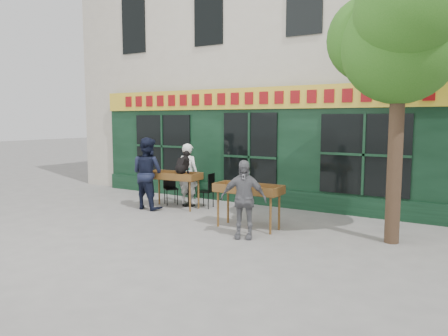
{
  "coord_description": "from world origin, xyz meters",
  "views": [
    {
      "loc": [
        5.95,
        -8.56,
        2.42
      ],
      "look_at": [
        0.28,
        0.5,
        1.22
      ],
      "focal_mm": 35.0,
      "sensor_mm": 36.0,
      "label": 1
    }
  ],
  "objects": [
    {
      "name": "man_left",
      "position": [
        -1.98,
        0.23,
        0.97
      ],
      "size": [
        0.97,
        0.77,
        1.93
      ],
      "primitive_type": "imported",
      "rotation": [
        0.0,
        0.0,
        3.1
      ],
      "color": "black",
      "rests_on": "ground"
    },
    {
      "name": "ground",
      "position": [
        0.0,
        0.0,
        0.0
      ],
      "size": [
        80.0,
        80.0,
        0.0
      ],
      "primitive_type": "plane",
      "color": "slate",
      "rests_on": "ground"
    },
    {
      "name": "book_cart_right",
      "position": [
        1.35,
        -0.21,
        0.82
      ],
      "size": [
        1.51,
        0.64,
        0.99
      ],
      "rotation": [
        0.0,
        0.0,
        0.01
      ],
      "color": "brown",
      "rests_on": "ground"
    },
    {
      "name": "building",
      "position": [
        0.0,
        5.97,
        4.97
      ],
      "size": [
        14.0,
        7.26,
        10.0
      ],
      "color": "beige",
      "rests_on": "ground"
    },
    {
      "name": "chalkboard",
      "position": [
        -1.98,
        2.19,
        0.4
      ],
      "size": [
        0.59,
        0.3,
        0.79
      ],
      "rotation": [
        0.0,
        0.0,
        -0.21
      ],
      "color": "black",
      "rests_on": "ground"
    },
    {
      "name": "bistro_chair_left",
      "position": [
        -1.91,
        1.08,
        0.56
      ],
      "size": [
        0.51,
        0.51,
        0.95
      ],
      "rotation": [
        0.0,
        0.0,
        0.92
      ],
      "color": "black",
      "rests_on": "ground"
    },
    {
      "name": "bistro_table",
      "position": [
        -1.28,
        1.13,
        0.54
      ],
      "size": [
        0.6,
        0.6,
        0.76
      ],
      "color": "black",
      "rests_on": "ground"
    },
    {
      "name": "woman",
      "position": [
        -1.46,
        1.34,
        0.87
      ],
      "size": [
        0.67,
        0.47,
        1.74
      ],
      "primitive_type": "imported",
      "rotation": [
        0.0,
        0.0,
        3.22
      ],
      "color": "white",
      "rests_on": "ground"
    },
    {
      "name": "book_cart_center",
      "position": [
        -1.46,
        0.69,
        0.82
      ],
      "size": [
        1.55,
        0.74,
        0.99
      ],
      "rotation": [
        0.0,
        0.0,
        0.08
      ],
      "color": "brown",
      "rests_on": "ground"
    },
    {
      "name": "man_right",
      "position": [
        1.65,
        -0.96,
        0.8
      ],
      "size": [
        1.02,
        0.7,
        1.61
      ],
      "primitive_type": "imported",
      "rotation": [
        0.0,
        0.0,
        0.36
      ],
      "color": "#5D5E63",
      "rests_on": "ground"
    },
    {
      "name": "potted_plant",
      "position": [
        -1.28,
        1.13,
        0.93
      ],
      "size": [
        0.2,
        0.17,
        0.33
      ],
      "primitive_type": "imported",
      "rotation": [
        0.0,
        0.0,
        -0.39
      ],
      "color": "gray",
      "rests_on": "bistro_table"
    },
    {
      "name": "street_tree",
      "position": [
        4.34,
        0.36,
        4.11
      ],
      "size": [
        3.05,
        2.9,
        5.6
      ],
      "color": "#382619",
      "rests_on": "ground"
    },
    {
      "name": "dog",
      "position": [
        -1.11,
        0.64,
        1.29
      ],
      "size": [
        0.39,
        0.63,
        0.6
      ],
      "primitive_type": null,
      "rotation": [
        0.0,
        0.0,
        0.08
      ],
      "color": "black",
      "rests_on": "book_cart_center"
    },
    {
      "name": "bistro_chair_right",
      "position": [
        -0.65,
        1.19,
        0.56
      ],
      "size": [
        0.41,
        0.4,
        0.95
      ],
      "rotation": [
        0.0,
        0.0,
        -1.44
      ],
      "color": "black",
      "rests_on": "ground"
    }
  ]
}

